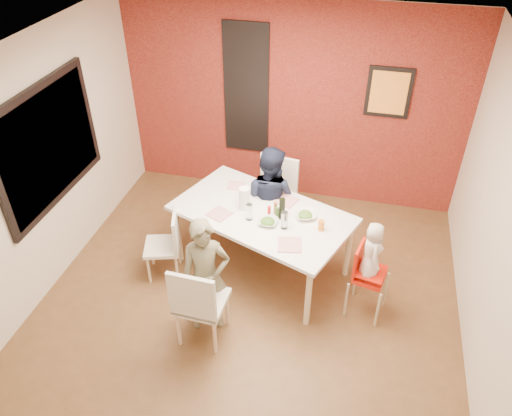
% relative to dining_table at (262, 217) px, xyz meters
% --- Properties ---
extents(ground, '(4.50, 4.50, 0.00)m').
position_rel_dining_table_xyz_m(ground, '(-0.00, -0.56, -0.74)').
color(ground, brown).
rests_on(ground, ground).
extents(ceiling, '(4.50, 4.50, 0.02)m').
position_rel_dining_table_xyz_m(ceiling, '(-0.00, -0.56, 1.96)').
color(ceiling, white).
rests_on(ceiling, wall_back).
extents(wall_back, '(4.50, 0.02, 2.70)m').
position_rel_dining_table_xyz_m(wall_back, '(-0.00, 1.69, 0.61)').
color(wall_back, beige).
rests_on(wall_back, ground).
extents(wall_front, '(4.50, 0.02, 2.70)m').
position_rel_dining_table_xyz_m(wall_front, '(-0.00, -2.81, 0.61)').
color(wall_front, beige).
rests_on(wall_front, ground).
extents(wall_left, '(0.02, 4.50, 2.70)m').
position_rel_dining_table_xyz_m(wall_left, '(-2.25, -0.56, 0.61)').
color(wall_left, beige).
rests_on(wall_left, ground).
extents(wall_right, '(0.02, 4.50, 2.70)m').
position_rel_dining_table_xyz_m(wall_right, '(2.25, -0.56, 0.61)').
color(wall_right, beige).
rests_on(wall_right, ground).
extents(brick_accent_wall, '(4.50, 0.02, 2.70)m').
position_rel_dining_table_xyz_m(brick_accent_wall, '(-0.00, 1.67, 0.61)').
color(brick_accent_wall, maroon).
rests_on(brick_accent_wall, ground).
extents(picture_window_frame, '(0.05, 1.70, 1.30)m').
position_rel_dining_table_xyz_m(picture_window_frame, '(-2.22, -0.36, 0.81)').
color(picture_window_frame, black).
rests_on(picture_window_frame, wall_left).
extents(picture_window_pane, '(0.02, 1.55, 1.15)m').
position_rel_dining_table_xyz_m(picture_window_pane, '(-2.21, -0.36, 0.81)').
color(picture_window_pane, black).
rests_on(picture_window_pane, wall_left).
extents(glassblock_strip, '(0.55, 0.03, 1.70)m').
position_rel_dining_table_xyz_m(glassblock_strip, '(-0.60, 1.66, 0.76)').
color(glassblock_strip, silver).
rests_on(glassblock_strip, wall_back).
extents(glassblock_surround, '(0.60, 0.03, 1.76)m').
position_rel_dining_table_xyz_m(glassblock_surround, '(-0.60, 1.65, 0.76)').
color(glassblock_surround, black).
rests_on(glassblock_surround, wall_back).
extents(art_print_frame, '(0.54, 0.03, 0.64)m').
position_rel_dining_table_xyz_m(art_print_frame, '(1.20, 1.65, 0.91)').
color(art_print_frame, black).
rests_on(art_print_frame, wall_back).
extents(art_print_canvas, '(0.44, 0.01, 0.54)m').
position_rel_dining_table_xyz_m(art_print_canvas, '(1.20, 1.64, 0.91)').
color(art_print_canvas, '#FCAE38').
rests_on(art_print_canvas, wall_back).
extents(dining_table, '(2.19, 1.70, 0.81)m').
position_rel_dining_table_xyz_m(dining_table, '(0.00, 0.00, 0.00)').
color(dining_table, white).
rests_on(dining_table, ground).
extents(chair_near, '(0.48, 0.48, 1.00)m').
position_rel_dining_table_xyz_m(chair_near, '(-0.34, -1.22, -0.18)').
color(chair_near, beige).
rests_on(chair_near, ground).
extents(chair_far, '(0.57, 0.57, 1.06)m').
position_rel_dining_table_xyz_m(chair_far, '(0.01, 0.69, -0.14)').
color(chair_far, white).
rests_on(chair_far, ground).
extents(chair_left, '(0.49, 0.49, 0.84)m').
position_rel_dining_table_xyz_m(chair_left, '(-1.01, -0.35, -0.27)').
color(chair_left, silver).
rests_on(chair_left, ground).
extents(high_chair, '(0.43, 0.43, 0.86)m').
position_rel_dining_table_xyz_m(high_chair, '(1.20, -0.40, -0.22)').
color(high_chair, red).
rests_on(high_chair, ground).
extents(child_near, '(0.56, 0.47, 1.32)m').
position_rel_dining_table_xyz_m(child_near, '(-0.34, -0.97, -0.07)').
color(child_near, '#615D45').
rests_on(child_near, ground).
extents(child_far, '(0.79, 0.68, 1.38)m').
position_rel_dining_table_xyz_m(child_far, '(-0.01, 0.43, -0.05)').
color(child_far, '#151B30').
rests_on(child_far, ground).
extents(toddler, '(0.28, 0.36, 0.66)m').
position_rel_dining_table_xyz_m(toddler, '(1.22, -0.41, 0.10)').
color(toddler, beige).
rests_on(toddler, high_chair).
extents(plate_near_left, '(0.30, 0.30, 0.01)m').
position_rel_dining_table_xyz_m(plate_near_left, '(-0.45, -0.15, 0.08)').
color(plate_near_left, silver).
rests_on(plate_near_left, dining_table).
extents(plate_far_mid, '(0.30, 0.30, 0.01)m').
position_rel_dining_table_xyz_m(plate_far_mid, '(0.22, 0.28, 0.08)').
color(plate_far_mid, white).
rests_on(plate_far_mid, dining_table).
extents(plate_near_right, '(0.28, 0.28, 0.01)m').
position_rel_dining_table_xyz_m(plate_near_right, '(0.40, -0.48, 0.08)').
color(plate_near_right, silver).
rests_on(plate_near_right, dining_table).
extents(plate_far_left, '(0.21, 0.21, 0.01)m').
position_rel_dining_table_xyz_m(plate_far_left, '(-0.42, 0.44, 0.08)').
color(plate_far_left, white).
rests_on(plate_far_left, dining_table).
extents(salad_bowl_a, '(0.21, 0.21, 0.05)m').
position_rel_dining_table_xyz_m(salad_bowl_a, '(0.11, -0.19, 0.10)').
color(salad_bowl_a, silver).
rests_on(salad_bowl_a, dining_table).
extents(salad_bowl_b, '(0.29, 0.29, 0.06)m').
position_rel_dining_table_xyz_m(salad_bowl_b, '(0.48, 0.02, 0.10)').
color(salad_bowl_b, white).
rests_on(salad_bowl_b, dining_table).
extents(wine_bottle, '(0.07, 0.07, 0.25)m').
position_rel_dining_table_xyz_m(wine_bottle, '(0.23, -0.05, 0.20)').
color(wine_bottle, black).
rests_on(wine_bottle, dining_table).
extents(wine_glass_a, '(0.07, 0.07, 0.20)m').
position_rel_dining_table_xyz_m(wine_glass_a, '(-0.10, -0.16, 0.17)').
color(wine_glass_a, white).
rests_on(wine_glass_a, dining_table).
extents(wine_glass_b, '(0.07, 0.07, 0.21)m').
position_rel_dining_table_xyz_m(wine_glass_b, '(0.29, -0.21, 0.18)').
color(wine_glass_b, silver).
rests_on(wine_glass_b, dining_table).
extents(paper_towel_roll, '(0.12, 0.12, 0.27)m').
position_rel_dining_table_xyz_m(paper_towel_roll, '(-0.21, 0.02, 0.21)').
color(paper_towel_roll, white).
rests_on(paper_towel_roll, dining_table).
extents(condiment_red, '(0.04, 0.04, 0.14)m').
position_rel_dining_table_xyz_m(condiment_red, '(0.09, -0.06, 0.14)').
color(condiment_red, red).
rests_on(condiment_red, dining_table).
extents(condiment_green, '(0.04, 0.04, 0.14)m').
position_rel_dining_table_xyz_m(condiment_green, '(0.18, -0.05, 0.14)').
color(condiment_green, '#387025').
rests_on(condiment_green, dining_table).
extents(condiment_brown, '(0.04, 0.04, 0.14)m').
position_rel_dining_table_xyz_m(condiment_brown, '(0.15, 0.02, 0.14)').
color(condiment_brown, brown).
rests_on(condiment_brown, dining_table).
extents(sippy_cup, '(0.07, 0.07, 0.12)m').
position_rel_dining_table_xyz_m(sippy_cup, '(0.67, -0.15, 0.13)').
color(sippy_cup, orange).
rests_on(sippy_cup, dining_table).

